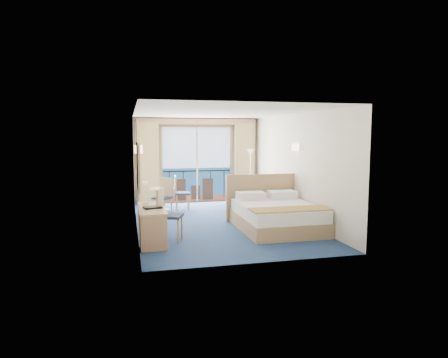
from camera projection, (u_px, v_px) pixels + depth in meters
floor at (219, 222)px, 9.93m from camera, size 6.50×6.50×0.00m
room_walls at (219, 151)px, 9.73m from camera, size 4.04×6.54×2.72m
balcony_door at (197, 167)px, 12.91m from camera, size 2.36×0.03×2.52m
curtain_left at (149, 164)px, 12.39m from camera, size 0.65×0.22×2.55m
curtain_right at (244, 162)px, 13.11m from camera, size 0.65×0.22×2.55m
pelmet at (197, 122)px, 12.64m from camera, size 3.80×0.25×0.18m
mirror at (138, 166)px, 7.85m from camera, size 0.05×1.25×0.95m
wall_print at (136, 158)px, 9.72m from camera, size 0.04×0.42×0.52m
sconce_left at (138, 149)px, 8.69m from camera, size 0.18×0.18×0.18m
sconce_right at (295, 147)px, 10.03m from camera, size 0.18×0.18×0.18m
bed at (276, 215)px, 9.19m from camera, size 1.87×2.23×1.18m
nightstand at (278, 204)px, 10.83m from camera, size 0.43×0.41×0.56m
phone at (278, 193)px, 10.84m from camera, size 0.16×0.13×0.07m
armchair at (253, 196)px, 11.73m from camera, size 1.08×1.09×0.73m
floor_lamp at (251, 162)px, 12.56m from camera, size 0.24×0.24×1.71m
desk at (153, 227)px, 7.69m from camera, size 0.52×1.51×0.71m
desk_chair at (166, 212)px, 8.14m from camera, size 0.60×0.59×1.07m
folder at (153, 207)px, 7.97m from camera, size 0.40×0.33×0.03m
desk_lamp at (146, 188)px, 8.44m from camera, size 0.12×0.12×0.45m
round_table at (162, 194)px, 11.46m from camera, size 0.71×0.71×0.64m
table_chair_a at (179, 190)px, 11.60m from camera, size 0.46×0.45×0.98m
table_chair_b at (164, 194)px, 10.81m from camera, size 0.61×0.61×1.00m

